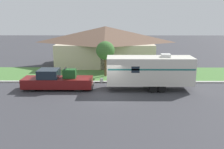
# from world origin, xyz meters

# --- Properties ---
(ground_plane) EXTENTS (120.00, 120.00, 0.00)m
(ground_plane) POSITION_xyz_m (0.00, 0.00, 0.00)
(ground_plane) COLOR #38383D
(curb_strip) EXTENTS (80.00, 0.30, 0.14)m
(curb_strip) POSITION_xyz_m (0.00, 3.75, 0.07)
(curb_strip) COLOR beige
(curb_strip) RESTS_ON ground_plane
(lawn_strip) EXTENTS (80.00, 7.00, 0.03)m
(lawn_strip) POSITION_xyz_m (0.00, 7.40, 0.01)
(lawn_strip) COLOR #477538
(lawn_strip) RESTS_ON ground_plane
(house_across_street) EXTENTS (13.49, 7.93, 5.15)m
(house_across_street) POSITION_xyz_m (-0.54, 13.03, 2.67)
(house_across_street) COLOR beige
(house_across_street) RESTS_ON ground_plane
(pickup_truck) EXTENTS (6.44, 1.92, 2.00)m
(pickup_truck) POSITION_xyz_m (-4.62, 1.44, 0.82)
(pickup_truck) COLOR black
(pickup_truck) RESTS_ON ground_plane
(travel_trailer) EXTENTS (8.84, 2.26, 3.30)m
(travel_trailer) POSITION_xyz_m (3.86, 1.44, 1.79)
(travel_trailer) COLOR black
(travel_trailer) RESTS_ON ground_plane
(mailbox) EXTENTS (0.48, 0.20, 1.24)m
(mailbox) POSITION_xyz_m (-5.28, 4.87, 0.95)
(mailbox) COLOR brown
(mailbox) RESTS_ON ground_plane
(tree_in_yard) EXTENTS (2.02, 2.02, 3.90)m
(tree_in_yard) POSITION_xyz_m (-0.33, 6.38, 2.86)
(tree_in_yard) COLOR brown
(tree_in_yard) RESTS_ON ground_plane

